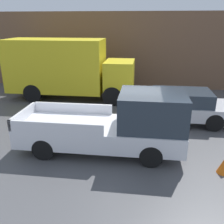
{
  "coord_description": "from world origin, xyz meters",
  "views": [
    {
      "loc": [
        0.57,
        -8.97,
        4.4
      ],
      "look_at": [
        -0.6,
        0.01,
        1.09
      ],
      "focal_mm": 40.0,
      "sensor_mm": 36.0,
      "label": 1
    }
  ],
  "objects_px": {
    "car": "(179,106)",
    "traffic_cone": "(224,165)",
    "delivery_truck": "(65,68)",
    "pickup_truck": "(117,125)"
  },
  "relations": [
    {
      "from": "pickup_truck",
      "to": "car",
      "type": "relative_size",
      "value": 1.24
    },
    {
      "from": "pickup_truck",
      "to": "delivery_truck",
      "type": "height_order",
      "value": "delivery_truck"
    },
    {
      "from": "delivery_truck",
      "to": "traffic_cone",
      "type": "bearing_deg",
      "value": -45.05
    },
    {
      "from": "pickup_truck",
      "to": "car",
      "type": "bearing_deg",
      "value": 51.22
    },
    {
      "from": "car",
      "to": "delivery_truck",
      "type": "bearing_deg",
      "value": 154.18
    },
    {
      "from": "traffic_cone",
      "to": "delivery_truck",
      "type": "bearing_deg",
      "value": 134.95
    },
    {
      "from": "delivery_truck",
      "to": "traffic_cone",
      "type": "distance_m",
      "value": 10.17
    },
    {
      "from": "car",
      "to": "traffic_cone",
      "type": "xyz_separation_m",
      "value": [
        0.9,
        -4.11,
        -0.52
      ]
    },
    {
      "from": "traffic_cone",
      "to": "car",
      "type": "bearing_deg",
      "value": 102.38
    },
    {
      "from": "car",
      "to": "traffic_cone",
      "type": "distance_m",
      "value": 4.24
    }
  ]
}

